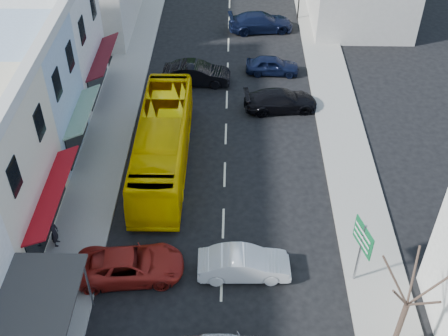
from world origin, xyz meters
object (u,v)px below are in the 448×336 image
at_px(bus, 163,144).
at_px(car_white, 244,264).
at_px(pedestrian_left, 54,232).
at_px(street_tree, 407,305).
at_px(direction_sign, 359,254).
at_px(car_red, 130,265).

bearing_deg(bus, car_white, -60.36).
relative_size(pedestrian_left, street_tree, 0.26).
xyz_separation_m(pedestrian_left, street_tree, (15.94, -5.72, 2.28)).
bearing_deg(direction_sign, car_red, 163.23).
relative_size(direction_sign, street_tree, 0.58).
bearing_deg(bus, car_red, -95.34).
bearing_deg(direction_sign, bus, 123.61).
xyz_separation_m(bus, street_tree, (11.10, -12.33, 1.73)).
xyz_separation_m(car_red, pedestrian_left, (-4.09, 1.79, 0.30)).
xyz_separation_m(bus, direction_sign, (10.06, -8.53, 0.35)).
xyz_separation_m(bus, car_red, (-0.76, -8.40, -0.85)).
relative_size(car_white, car_red, 0.96).
relative_size(car_white, direction_sign, 1.16).
distance_m(car_white, pedestrian_left, 9.72).
bearing_deg(bus, street_tree, -48.19).
height_order(bus, car_red, bus).
bearing_deg(car_red, pedestrian_left, 60.55).
height_order(car_white, direction_sign, direction_sign).
distance_m(car_red, pedestrian_left, 4.47).
relative_size(bus, car_red, 2.52).
bearing_deg(street_tree, car_red, 161.65).
height_order(car_red, pedestrian_left, pedestrian_left).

